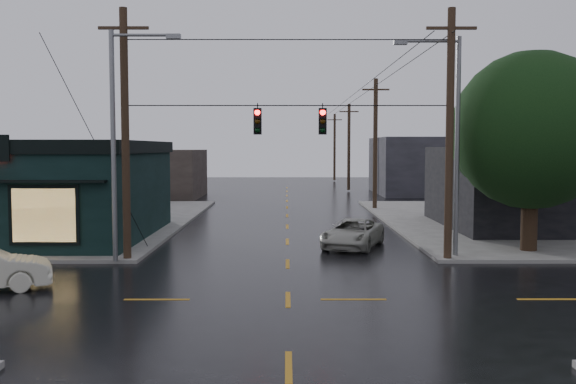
{
  "coord_description": "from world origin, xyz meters",
  "views": [
    {
      "loc": [
        -0.05,
        -19.25,
        4.64
      ],
      "look_at": [
        0.02,
        5.58,
        2.9
      ],
      "focal_mm": 40.0,
      "sensor_mm": 36.0,
      "label": 1
    }
  ],
  "objects_px": {
    "utility_pole_nw": "(128,262)",
    "suv_silver": "(353,234)",
    "corner_tree": "(532,131)",
    "utility_pole_ne": "(447,262)"
  },
  "relations": [
    {
      "from": "corner_tree",
      "to": "utility_pole_ne",
      "type": "height_order",
      "value": "corner_tree"
    },
    {
      "from": "corner_tree",
      "to": "suv_silver",
      "type": "height_order",
      "value": "corner_tree"
    },
    {
      "from": "suv_silver",
      "to": "utility_pole_ne",
      "type": "bearing_deg",
      "value": -26.54
    },
    {
      "from": "utility_pole_nw",
      "to": "utility_pole_ne",
      "type": "xyz_separation_m",
      "value": [
        13.0,
        0.0,
        0.0
      ]
    },
    {
      "from": "utility_pole_nw",
      "to": "suv_silver",
      "type": "distance_m",
      "value": 10.23
    },
    {
      "from": "utility_pole_nw",
      "to": "suv_silver",
      "type": "xyz_separation_m",
      "value": [
        9.53,
        3.66,
        0.65
      ]
    },
    {
      "from": "corner_tree",
      "to": "suv_silver",
      "type": "distance_m",
      "value": 9.01
    },
    {
      "from": "utility_pole_nw",
      "to": "corner_tree",
      "type": "bearing_deg",
      "value": 6.47
    },
    {
      "from": "utility_pole_nw",
      "to": "utility_pole_ne",
      "type": "height_order",
      "value": "same"
    },
    {
      "from": "corner_tree",
      "to": "suv_silver",
      "type": "xyz_separation_m",
      "value": [
        -7.5,
        1.73,
        -4.7
      ]
    }
  ]
}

